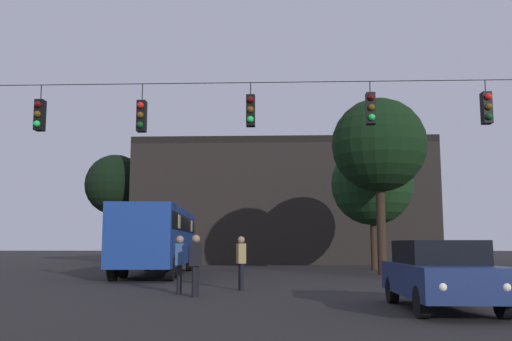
{
  "coord_description": "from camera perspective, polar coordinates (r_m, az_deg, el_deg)",
  "views": [
    {
      "loc": [
        0.65,
        -4.79,
        1.45
      ],
      "look_at": [
        -0.18,
        16.14,
        4.2
      ],
      "focal_mm": 39.04,
      "sensor_mm": 36.0,
      "label": 1
    }
  ],
  "objects": [
    {
      "name": "overhead_signal_span",
      "position": [
        16.55,
        -0.01,
        2.0
      ],
      "size": [
        19.87,
        0.44,
        7.22
      ],
      "color": "black",
      "rests_on": "ground"
    },
    {
      "name": "ground_plane",
      "position": [
        29.34,
        1.0,
        -10.32
      ],
      "size": [
        168.0,
        168.0,
        0.0
      ],
      "primitive_type": "plane",
      "color": "black",
      "rests_on": "ground"
    },
    {
      "name": "corner_building",
      "position": [
        44.93,
        2.79,
        -3.64
      ],
      "size": [
        21.46,
        13.51,
        8.91
      ],
      "color": "black",
      "rests_on": "ground"
    },
    {
      "name": "tree_right_far",
      "position": [
        42.9,
        -14.19,
        -1.48
      ],
      "size": [
        4.5,
        4.5,
        8.07
      ],
      "color": "black",
      "rests_on": "ground"
    },
    {
      "name": "pedestrian_crossing_center",
      "position": [
        16.44,
        -7.84,
        -9.17
      ],
      "size": [
        0.28,
        0.38,
        1.68
      ],
      "color": "black",
      "rests_on": "ground"
    },
    {
      "name": "pedestrian_crossing_right",
      "position": [
        17.7,
        -1.53,
        -9.11
      ],
      "size": [
        0.33,
        0.41,
        1.68
      ],
      "color": "black",
      "rests_on": "ground"
    },
    {
      "name": "tree_behind_building",
      "position": [
        32.02,
        11.8,
        -1.41
      ],
      "size": [
        4.6,
        4.6,
        7.07
      ],
      "color": "#2D2116",
      "rests_on": "ground"
    },
    {
      "name": "car_near_right",
      "position": [
        13.16,
        18.34,
        -9.97
      ],
      "size": [
        1.8,
        4.34,
        1.52
      ],
      "color": "navy",
      "rests_on": "ground"
    },
    {
      "name": "pedestrian_crossing_left",
      "position": [
        15.6,
        -6.2,
        -9.26
      ],
      "size": [
        0.31,
        0.4,
        1.69
      ],
      "color": "black",
      "rests_on": "ground"
    },
    {
      "name": "tree_left_silhouette",
      "position": [
        27.12,
        12.48,
        2.5
      ],
      "size": [
        4.48,
        4.48,
        8.34
      ],
      "color": "#2D2116",
      "rests_on": "ground"
    },
    {
      "name": "city_bus",
      "position": [
        26.46,
        -9.99,
        -6.48
      ],
      "size": [
        3.24,
        11.14,
        3.0
      ],
      "color": "navy",
      "rests_on": "ground"
    }
  ]
}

